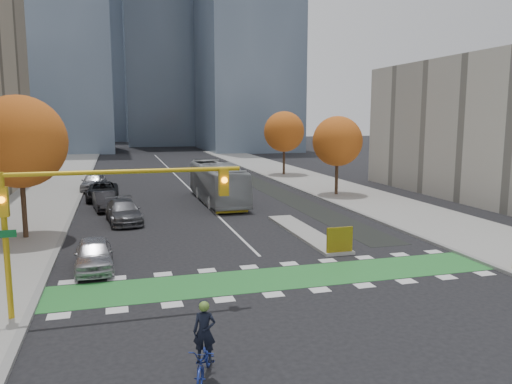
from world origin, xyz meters
TOP-DOWN VIEW (x-y plane):
  - ground at (0.00, 0.00)m, footprint 300.00×300.00m
  - sidewalk_west at (-13.50, 20.00)m, footprint 7.00×120.00m
  - sidewalk_east at (13.50, 20.00)m, footprint 7.00×120.00m
  - curb_west at (-10.00, 20.00)m, footprint 0.30×120.00m
  - curb_east at (10.00, 20.00)m, footprint 0.30×120.00m
  - bike_crossing at (0.00, 1.50)m, footprint 20.00×3.00m
  - centre_line at (0.00, 40.00)m, footprint 0.15×70.00m
  - bike_lane_paint at (7.50, 30.00)m, footprint 2.50×50.00m
  - median_island at (4.00, 9.00)m, footprint 1.60×10.00m
  - hazard_board at (4.00, 4.20)m, footprint 1.40×0.12m
  - tower_ne at (20.00, 85.00)m, footprint 18.00×24.00m
  - tower_far at (-4.00, 140.00)m, footprint 26.00×26.00m
  - tree_west at (-12.00, 12.00)m, footprint 5.20×5.20m
  - tree_east_near at (12.00, 22.00)m, footprint 4.40×4.40m
  - tree_east_far at (12.50, 38.00)m, footprint 4.80×4.80m
  - traffic_signal_west at (-7.93, -0.51)m, footprint 8.53×0.56m
  - cyclist at (-4.72, -5.99)m, footprint 1.27×1.99m
  - bus at (1.13, 21.57)m, footprint 2.88×11.73m
  - parked_car_a at (-7.98, 5.00)m, footprint 1.86×4.32m
  - parked_car_b at (-7.80, 20.34)m, footprint 2.01×4.34m
  - parked_car_c at (-6.50, 15.34)m, footprint 2.67×5.35m
  - parked_car_d at (-8.07, 25.34)m, footprint 2.65×5.48m
  - parked_car_e at (-9.00, 31.07)m, footprint 2.58×5.21m

SIDE VIEW (x-z plane):
  - ground at x=0.00m, z-range 0.00..0.00m
  - centre_line at x=0.00m, z-range 0.00..0.01m
  - bike_lane_paint at x=7.50m, z-range 0.00..0.01m
  - bike_crossing at x=0.00m, z-range 0.00..0.01m
  - sidewalk_west at x=-13.50m, z-range 0.00..0.15m
  - sidewalk_east at x=13.50m, z-range 0.00..0.15m
  - curb_west at x=-10.00m, z-range -0.01..0.15m
  - curb_east at x=10.00m, z-range -0.01..0.15m
  - median_island at x=4.00m, z-range 0.00..0.16m
  - parked_car_b at x=-7.80m, z-range 0.00..1.38m
  - cyclist at x=-4.72m, z-range -0.36..1.81m
  - parked_car_a at x=-7.98m, z-range 0.00..1.45m
  - parked_car_c at x=-6.50m, z-range 0.00..1.49m
  - parked_car_d at x=-8.07m, z-range 0.00..1.50m
  - hazard_board at x=4.00m, z-range 0.15..1.45m
  - parked_car_e at x=-9.00m, z-range 0.00..1.71m
  - bus at x=1.13m, z-range 0.00..3.26m
  - traffic_signal_west at x=-7.93m, z-range 1.43..6.63m
  - tree_east_near at x=12.00m, z-range 1.33..8.40m
  - tree_east_far at x=12.50m, z-range 1.42..9.07m
  - tree_west at x=-12.00m, z-range 1.50..9.73m
  - tower_ne at x=20.00m, z-range 0.00..60.00m
  - tower_far at x=-4.00m, z-range 0.00..80.00m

